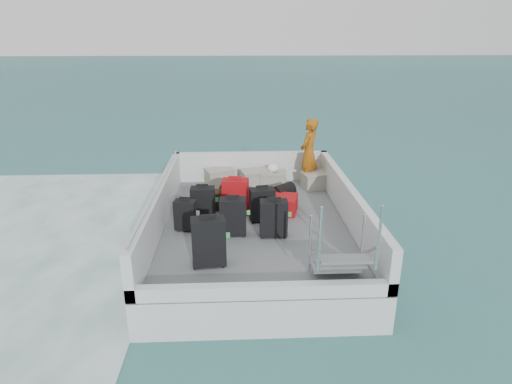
% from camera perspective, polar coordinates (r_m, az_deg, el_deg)
% --- Properties ---
extents(ground, '(160.00, 160.00, 0.00)m').
position_cam_1_polar(ground, '(8.27, -0.12, -7.97)').
color(ground, '#174A51').
rests_on(ground, ground).
extents(ferry_hull, '(3.60, 5.00, 0.60)m').
position_cam_1_polar(ferry_hull, '(8.13, -0.13, -6.10)').
color(ferry_hull, silver).
rests_on(ferry_hull, ground).
extents(deck, '(3.30, 4.70, 0.02)m').
position_cam_1_polar(deck, '(8.00, -0.13, -4.11)').
color(deck, slate).
rests_on(deck, ferry_hull).
extents(deck_fittings, '(3.60, 5.00, 0.90)m').
position_cam_1_polar(deck_fittings, '(7.57, 2.60, -2.43)').
color(deck_fittings, silver).
rests_on(deck_fittings, deck).
extents(suitcase_1, '(0.41, 0.29, 0.57)m').
position_cam_1_polar(suitcase_1, '(7.67, -9.37, -3.12)').
color(suitcase_1, black).
rests_on(suitcase_1, deck).
extents(suitcase_2, '(0.44, 0.27, 0.64)m').
position_cam_1_polar(suitcase_2, '(8.05, -7.08, -1.55)').
color(suitcase_2, black).
rests_on(suitcase_2, deck).
extents(suitcase_3, '(0.53, 0.35, 0.76)m').
position_cam_1_polar(suitcase_3, '(6.45, -6.33, -6.68)').
color(suitcase_3, black).
rests_on(suitcase_3, deck).
extents(suitcase_4, '(0.46, 0.28, 0.67)m').
position_cam_1_polar(suitcase_4, '(7.39, -3.08, -3.35)').
color(suitcase_4, black).
rests_on(suitcase_4, deck).
extents(suitcase_5, '(0.53, 0.35, 0.69)m').
position_cam_1_polar(suitcase_5, '(8.28, -2.75, -0.60)').
color(suitcase_5, '#AE0D0E').
rests_on(suitcase_5, deck).
extents(suitcase_6, '(0.48, 0.29, 0.65)m').
position_cam_1_polar(suitcase_6, '(7.34, 2.35, -3.57)').
color(suitcase_6, black).
rests_on(suitcase_6, deck).
extents(suitcase_7, '(0.49, 0.33, 0.63)m').
position_cam_1_polar(suitcase_7, '(7.94, 0.81, -1.73)').
color(suitcase_7, black).
rests_on(suitcase_7, deck).
extents(suitcase_8, '(0.94, 0.73, 0.33)m').
position_cam_1_polar(suitcase_8, '(8.41, 2.59, -1.57)').
color(suitcase_8, '#AE0D0E').
rests_on(suitcase_8, deck).
extents(duffel_0, '(0.59, 0.38, 0.32)m').
position_cam_1_polar(duffel_0, '(8.55, -6.38, -1.34)').
color(duffel_0, black).
rests_on(duffel_0, deck).
extents(duffel_1, '(0.48, 0.43, 0.32)m').
position_cam_1_polar(duffel_1, '(8.77, -3.43, -0.68)').
color(duffel_1, black).
rests_on(duffel_1, deck).
extents(duffel_2, '(0.55, 0.53, 0.32)m').
position_cam_1_polar(duffel_2, '(8.83, 3.69, -0.54)').
color(duffel_2, black).
rests_on(duffel_2, deck).
extents(crate_0, '(0.69, 0.59, 0.35)m').
position_cam_1_polar(crate_0, '(9.94, -4.86, 1.95)').
color(crate_0, '#9C9988').
rests_on(crate_0, deck).
extents(crate_1, '(0.70, 0.56, 0.37)m').
position_cam_1_polar(crate_1, '(9.74, -0.00, 1.69)').
color(crate_1, '#9C9988').
rests_on(crate_1, deck).
extents(crate_2, '(0.58, 0.41, 0.34)m').
position_cam_1_polar(crate_2, '(9.74, 2.24, 1.57)').
color(crate_2, '#9C9988').
rests_on(crate_2, deck).
extents(crate_3, '(0.65, 0.53, 0.34)m').
position_cam_1_polar(crate_3, '(9.76, 7.94, 1.43)').
color(crate_3, '#9C9988').
rests_on(crate_3, deck).
extents(yellow_bag, '(0.28, 0.26, 0.22)m').
position_cam_1_polar(yellow_bag, '(10.15, 7.54, 1.83)').
color(yellow_bag, yellow).
rests_on(yellow_bag, deck).
extents(white_bag, '(0.24, 0.24, 0.18)m').
position_cam_1_polar(white_bag, '(9.66, 2.26, 3.03)').
color(white_bag, white).
rests_on(white_bag, crate_2).
extents(passenger, '(0.63, 0.69, 1.56)m').
position_cam_1_polar(passenger, '(9.74, 7.05, 5.18)').
color(passenger, orange).
rests_on(passenger, deck).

